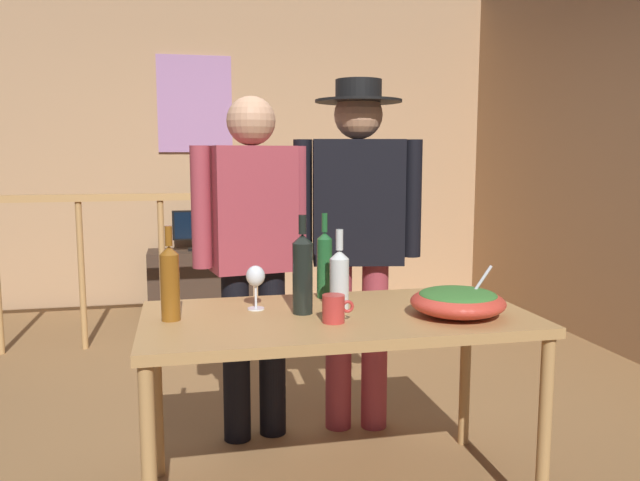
% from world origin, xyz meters
% --- Properties ---
extents(ground_plane, '(7.44, 7.44, 0.00)m').
position_xyz_m(ground_plane, '(0.00, 0.00, 0.00)').
color(ground_plane, olive).
extents(back_wall, '(5.02, 0.10, 2.90)m').
position_xyz_m(back_wall, '(0.00, 2.86, 1.45)').
color(back_wall, tan).
rests_on(back_wall, ground_plane).
extents(side_wall_right, '(0.10, 4.29, 2.90)m').
position_xyz_m(side_wall_right, '(2.51, 0.86, 1.45)').
color(side_wall_right, tan).
rests_on(side_wall_right, ground_plane).
extents(framed_picture, '(0.66, 0.03, 0.86)m').
position_xyz_m(framed_picture, '(-0.32, 2.80, 1.82)').
color(framed_picture, '#A676A7').
extents(stair_railing, '(2.29, 0.10, 1.15)m').
position_xyz_m(stair_railing, '(-0.73, 1.47, 0.69)').
color(stair_railing, '#B2844C').
rests_on(stair_railing, ground_plane).
extents(tv_console, '(0.90, 0.40, 0.53)m').
position_xyz_m(tv_console, '(-0.31, 2.51, 0.27)').
color(tv_console, '#38281E').
rests_on(tv_console, ground_plane).
extents(flat_screen_tv, '(0.46, 0.12, 0.36)m').
position_xyz_m(flat_screen_tv, '(-0.31, 2.48, 0.75)').
color(flat_screen_tv, black).
rests_on(flat_screen_tv, tv_console).
extents(serving_table, '(1.49, 0.75, 0.76)m').
position_xyz_m(serving_table, '(0.12, -0.84, 0.68)').
color(serving_table, '#B2844C').
rests_on(serving_table, ground_plane).
extents(salad_bowl, '(0.36, 0.36, 0.19)m').
position_xyz_m(salad_bowl, '(0.56, -0.97, 0.82)').
color(salad_bowl, '#CC3D2D').
rests_on(salad_bowl, serving_table).
extents(wine_glass, '(0.08, 0.08, 0.18)m').
position_xyz_m(wine_glass, '(-0.18, -0.70, 0.88)').
color(wine_glass, silver).
rests_on(wine_glass, serving_table).
extents(wine_bottle_clear, '(0.08, 0.08, 0.32)m').
position_xyz_m(wine_bottle_clear, '(0.14, -0.79, 0.88)').
color(wine_bottle_clear, silver).
rests_on(wine_bottle_clear, serving_table).
extents(wine_bottle_dark, '(0.08, 0.08, 0.38)m').
position_xyz_m(wine_bottle_dark, '(-0.01, -0.81, 0.92)').
color(wine_bottle_dark, black).
rests_on(wine_bottle_dark, serving_table).
extents(wine_bottle_green, '(0.07, 0.07, 0.37)m').
position_xyz_m(wine_bottle_green, '(0.13, -0.55, 0.91)').
color(wine_bottle_green, '#1E5628').
rests_on(wine_bottle_green, serving_table).
extents(wine_bottle_amber, '(0.07, 0.07, 0.35)m').
position_xyz_m(wine_bottle_amber, '(-0.51, -0.80, 0.90)').
color(wine_bottle_amber, brown).
rests_on(wine_bottle_amber, serving_table).
extents(mug_red, '(0.12, 0.08, 0.10)m').
position_xyz_m(mug_red, '(0.08, -0.96, 0.81)').
color(mug_red, '#B7332D').
rests_on(mug_red, serving_table).
extents(person_standing_left, '(0.56, 0.28, 1.64)m').
position_xyz_m(person_standing_left, '(-0.14, -0.21, 0.97)').
color(person_standing_left, black).
rests_on(person_standing_left, ground_plane).
extents(person_standing_right, '(0.61, 0.41, 1.72)m').
position_xyz_m(person_standing_right, '(0.37, -0.21, 1.04)').
color(person_standing_right, '#9E3842').
rests_on(person_standing_right, ground_plane).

